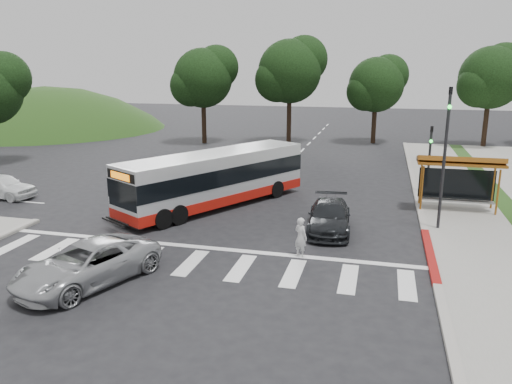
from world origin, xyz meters
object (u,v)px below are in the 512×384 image
(dark_sedan, at_px, (329,216))
(silver_suv_south, at_px, (87,264))
(pedestrian, at_px, (301,237))
(transit_bus, at_px, (215,180))

(dark_sedan, height_order, silver_suv_south, silver_suv_south)
(silver_suv_south, bearing_deg, pedestrian, 53.71)
(dark_sedan, bearing_deg, transit_bus, 153.53)
(silver_suv_south, bearing_deg, dark_sedan, 67.30)
(pedestrian, bearing_deg, transit_bus, -13.94)
(transit_bus, distance_m, pedestrian, 8.32)
(transit_bus, relative_size, pedestrian, 7.01)
(dark_sedan, bearing_deg, pedestrian, -106.45)
(pedestrian, relative_size, silver_suv_south, 0.31)
(transit_bus, relative_size, dark_sedan, 2.45)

